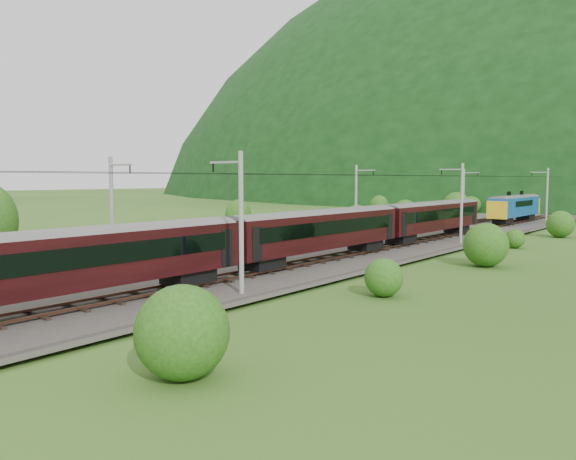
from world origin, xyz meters
The scene contains 14 objects.
ground centered at (0.00, 0.00, 0.00)m, with size 600.00×600.00×0.00m, color #2B5019.
railbed centered at (0.00, 10.00, 0.15)m, with size 14.00×220.00×0.30m, color #38332D.
track_left centered at (-2.40, 10.00, 0.37)m, with size 2.40×220.00×0.27m.
track_right centered at (2.40, 10.00, 0.37)m, with size 2.40×220.00×0.27m.
catenary_left centered at (-6.12, 32.00, 4.50)m, with size 2.54×192.28×8.00m.
catenary_right centered at (6.12, 32.00, 4.50)m, with size 2.54×192.28×8.00m.
overhead_wires centered at (0.00, 10.00, 7.10)m, with size 4.83×198.00×0.03m.
mountain_ridge centered at (-120.00, 300.00, 0.00)m, with size 336.00×280.00×132.00m, color black.
train centered at (2.40, -7.86, 3.23)m, with size 2.68×148.65×4.65m.
hazard_post_near centered at (-0.12, 27.23, 1.11)m, with size 0.17×0.17×1.62m, color red.
hazard_post_far centered at (0.20, 65.78, 1.16)m, with size 0.18×0.18×1.72m, color red.
signal centered at (-4.34, 33.67, 1.57)m, with size 0.24×0.24×2.16m.
vegetation_left centered at (-13.10, 17.67, 2.08)m, with size 10.69×149.25×6.61m.
vegetation_right centered at (12.80, 4.39, 1.38)m, with size 7.75×103.06×3.11m.
Camera 1 is at (27.85, -22.73, 6.77)m, focal length 35.00 mm.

